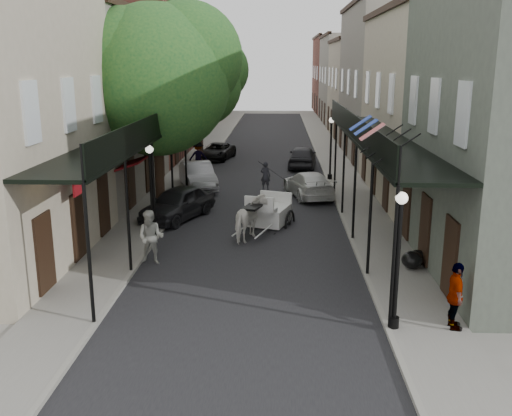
# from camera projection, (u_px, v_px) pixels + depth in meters

# --- Properties ---
(ground) EXTENTS (140.00, 140.00, 0.00)m
(ground) POSITION_uv_depth(u_px,v_px,m) (245.00, 299.00, 17.34)
(ground) COLOR gray
(ground) RESTS_ON ground
(road) EXTENTS (8.00, 90.00, 0.01)m
(road) POSITION_uv_depth(u_px,v_px,m) (263.00, 174.00, 36.70)
(road) COLOR black
(road) RESTS_ON ground
(sidewalk_left) EXTENTS (2.20, 90.00, 0.12)m
(sidewalk_left) POSITION_uv_depth(u_px,v_px,m) (186.00, 173.00, 36.88)
(sidewalk_left) COLOR gray
(sidewalk_left) RESTS_ON ground
(sidewalk_right) EXTENTS (2.20, 90.00, 0.12)m
(sidewalk_right) POSITION_uv_depth(u_px,v_px,m) (341.00, 174.00, 36.49)
(sidewalk_right) COLOR gray
(sidewalk_right) RESTS_ON ground
(building_row_left) EXTENTS (5.00, 80.00, 10.50)m
(building_row_left) POSITION_uv_depth(u_px,v_px,m) (159.00, 85.00, 45.42)
(building_row_left) COLOR #B2A58E
(building_row_left) RESTS_ON ground
(building_row_right) EXTENTS (5.00, 80.00, 10.50)m
(building_row_right) POSITION_uv_depth(u_px,v_px,m) (376.00, 85.00, 44.74)
(building_row_right) COLOR gray
(building_row_right) RESTS_ON ground
(gallery_left) EXTENTS (2.20, 18.05, 4.88)m
(gallery_left) POSITION_uv_depth(u_px,v_px,m) (138.00, 136.00, 23.28)
(gallery_left) COLOR black
(gallery_left) RESTS_ON sidewalk_left
(gallery_right) EXTENTS (2.20, 18.05, 4.88)m
(gallery_right) POSITION_uv_depth(u_px,v_px,m) (373.00, 138.00, 22.90)
(gallery_right) COLOR black
(gallery_right) RESTS_ON sidewalk_right
(tree_near) EXTENTS (7.31, 6.80, 9.63)m
(tree_near) POSITION_uv_depth(u_px,v_px,m) (165.00, 74.00, 25.75)
(tree_near) COLOR #382619
(tree_near) RESTS_ON sidewalk_left
(tree_far) EXTENTS (6.45, 6.00, 8.61)m
(tree_far) POSITION_uv_depth(u_px,v_px,m) (204.00, 80.00, 39.46)
(tree_far) COLOR #382619
(tree_far) RESTS_ON sidewalk_left
(lamppost_right_near) EXTENTS (0.32, 0.32, 3.71)m
(lamppost_right_near) POSITION_uv_depth(u_px,v_px,m) (398.00, 259.00, 14.73)
(lamppost_right_near) COLOR black
(lamppost_right_near) RESTS_ON sidewalk_right
(lamppost_left) EXTENTS (0.32, 0.32, 3.71)m
(lamppost_left) POSITION_uv_depth(u_px,v_px,m) (151.00, 189.00, 22.80)
(lamppost_left) COLOR black
(lamppost_left) RESTS_ON sidewalk_left
(lamppost_right_far) EXTENTS (0.32, 0.32, 3.71)m
(lamppost_right_far) POSITION_uv_depth(u_px,v_px,m) (331.00, 147.00, 34.10)
(lamppost_right_far) COLOR black
(lamppost_right_far) RESTS_ON sidewalk_right
(horse) EXTENTS (1.53, 2.27, 1.76)m
(horse) POSITION_uv_depth(u_px,v_px,m) (251.00, 219.00, 22.93)
(horse) COLOR white
(horse) RESTS_ON ground
(carriage) EXTENTS (2.31, 2.91, 2.94)m
(carriage) POSITION_uv_depth(u_px,v_px,m) (273.00, 198.00, 25.36)
(carriage) COLOR black
(carriage) RESTS_ON ground
(pedestrian_walking) EXTENTS (1.01, 0.81, 1.96)m
(pedestrian_walking) POSITION_uv_depth(u_px,v_px,m) (151.00, 237.00, 20.14)
(pedestrian_walking) COLOR #B9BBB0
(pedestrian_walking) RESTS_ON ground
(pedestrian_sidewalk_left) EXTENTS (1.29, 0.80, 1.92)m
(pedestrian_sidewalk_left) POSITION_uv_depth(u_px,v_px,m) (198.00, 157.00, 36.77)
(pedestrian_sidewalk_left) COLOR gray
(pedestrian_sidewalk_left) RESTS_ON sidewalk_left
(pedestrian_sidewalk_right) EXTENTS (0.53, 1.11, 1.84)m
(pedestrian_sidewalk_right) POSITION_uv_depth(u_px,v_px,m) (456.00, 296.00, 14.92)
(pedestrian_sidewalk_right) COLOR gray
(pedestrian_sidewalk_right) RESTS_ON sidewalk_right
(car_left_near) EXTENTS (3.37, 4.76, 1.50)m
(car_left_near) POSITION_uv_depth(u_px,v_px,m) (178.00, 203.00, 26.01)
(car_left_near) COLOR black
(car_left_near) RESTS_ON ground
(car_left_mid) EXTENTS (2.87, 4.81, 1.50)m
(car_left_mid) POSITION_uv_depth(u_px,v_px,m) (198.00, 176.00, 32.33)
(car_left_mid) COLOR #9B9A9F
(car_left_mid) RESTS_ON ground
(car_left_far) EXTENTS (2.77, 4.62, 1.20)m
(car_left_far) POSITION_uv_depth(u_px,v_px,m) (217.00, 151.00, 42.17)
(car_left_far) COLOR black
(car_left_far) RESTS_ON ground
(car_right_near) EXTENTS (2.92, 4.96, 1.35)m
(car_right_near) POSITION_uv_depth(u_px,v_px,m) (309.00, 184.00, 30.41)
(car_right_near) COLOR silver
(car_right_near) RESTS_ON ground
(car_right_far) EXTENTS (2.17, 4.57, 1.51)m
(car_right_far) POSITION_uv_depth(u_px,v_px,m) (302.00, 157.00, 38.78)
(car_right_far) COLOR black
(car_right_far) RESTS_ON ground
(trash_bags) EXTENTS (0.98, 1.13, 0.61)m
(trash_bags) POSITION_uv_depth(u_px,v_px,m) (415.00, 259.00, 19.65)
(trash_bags) COLOR black
(trash_bags) RESTS_ON sidewalk_right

